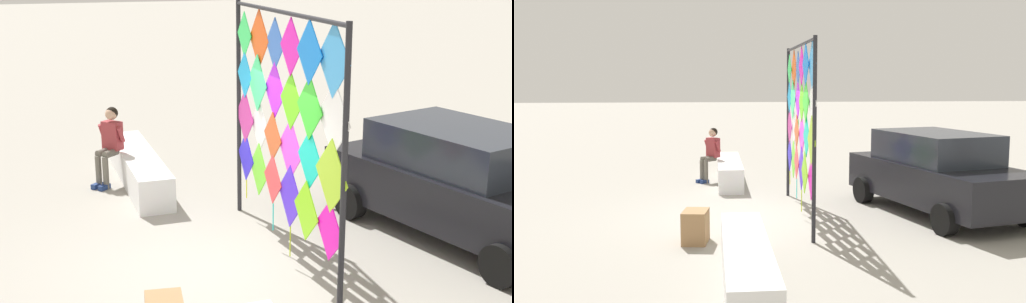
# 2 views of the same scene
# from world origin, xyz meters

# --- Properties ---
(ground) EXTENTS (120.00, 120.00, 0.00)m
(ground) POSITION_xyz_m (0.00, 0.00, 0.00)
(ground) COLOR #9E998E
(plaza_ledge_left) EXTENTS (3.49, 0.61, 0.60)m
(plaza_ledge_left) POSITION_xyz_m (-3.95, -0.27, 0.30)
(plaza_ledge_left) COLOR white
(plaza_ledge_left) RESTS_ON ground
(kite_display_rack) EXTENTS (4.13, 0.16, 3.44)m
(kite_display_rack) POSITION_xyz_m (0.01, 1.02, 2.05)
(kite_display_rack) COLOR #232328
(kite_display_rack) RESTS_ON ground
(seated_vendor) EXTENTS (0.68, 0.70, 1.44)m
(seated_vendor) POSITION_xyz_m (-4.10, -0.76, 0.84)
(seated_vendor) COLOR #666056
(seated_vendor) RESTS_ON ground
(parked_car) EXTENTS (4.60, 2.85, 1.66)m
(parked_car) POSITION_xyz_m (0.07, 3.87, 0.84)
(parked_car) COLOR black
(parked_car) RESTS_ON ground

